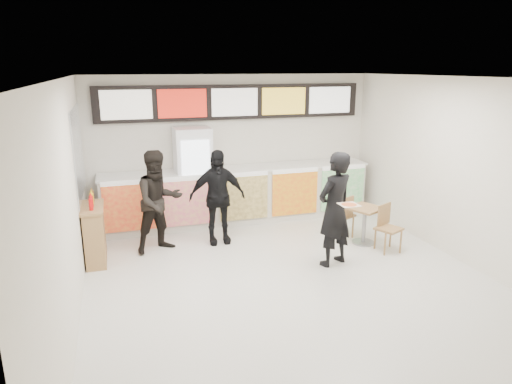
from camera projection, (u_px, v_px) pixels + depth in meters
name	position (u px, v px, depth m)	size (l,w,h in m)	color
floor	(294.00, 285.00, 6.79)	(7.00, 7.00, 0.00)	beige
ceiling	(299.00, 78.00, 5.99)	(7.00, 7.00, 0.00)	white
wall_back	(234.00, 147.00, 9.61)	(6.00, 6.00, 0.00)	silver
wall_left	(67.00, 207.00, 5.53)	(7.00, 7.00, 0.00)	silver
wall_right	(472.00, 174.00, 7.25)	(7.00, 7.00, 0.00)	silver
service_counter	(239.00, 195.00, 9.48)	(5.56, 0.77, 1.14)	silver
menu_board	(234.00, 102.00, 9.28)	(5.50, 0.14, 0.70)	black
drinks_fridge	(194.00, 178.00, 9.11)	(0.70, 0.67, 2.00)	white
mirror_panel	(78.00, 152.00, 7.72)	(0.01, 2.00, 1.50)	#B2B7BF
customer_main	(335.00, 209.00, 7.30)	(0.68, 0.45, 1.88)	black
customer_left	(159.00, 202.00, 7.87)	(0.87, 0.68, 1.79)	black
customer_mid	(217.00, 197.00, 8.25)	(1.02, 0.42, 1.74)	black
pizza_slice	(349.00, 204.00, 6.82)	(0.36, 0.36, 0.02)	beige
cafe_table	(365.00, 218.00, 8.30)	(0.94, 1.43, 0.82)	#9F7948
condiment_ledge	(95.00, 234.00, 7.50)	(0.35, 0.86, 1.15)	#9F7948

